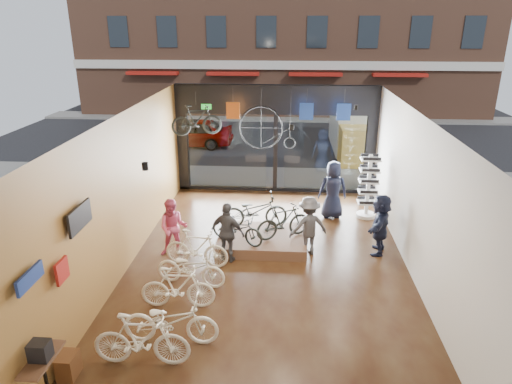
# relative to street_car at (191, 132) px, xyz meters

# --- Properties ---
(ground_plane) EXTENTS (7.00, 12.00, 0.04)m
(ground_plane) POSITION_rel_street_car_xyz_m (4.31, -12.00, -0.71)
(ground_plane) COLOR black
(ground_plane) RESTS_ON ground
(ceiling) EXTENTS (7.00, 12.00, 0.04)m
(ceiling) POSITION_rel_street_car_xyz_m (4.31, -12.00, 3.13)
(ceiling) COLOR black
(ceiling) RESTS_ON ground
(wall_left) EXTENTS (0.04, 12.00, 3.80)m
(wall_left) POSITION_rel_street_car_xyz_m (0.79, -12.00, 1.21)
(wall_left) COLOR #A66D35
(wall_left) RESTS_ON ground
(wall_right) EXTENTS (0.04, 12.00, 3.80)m
(wall_right) POSITION_rel_street_car_xyz_m (7.83, -12.00, 1.21)
(wall_right) COLOR beige
(wall_right) RESTS_ON ground
(storefront) EXTENTS (7.00, 0.26, 3.80)m
(storefront) POSITION_rel_street_car_xyz_m (4.31, -6.00, 1.21)
(storefront) COLOR black
(storefront) RESTS_ON ground
(exit_sign) EXTENTS (0.35, 0.06, 0.18)m
(exit_sign) POSITION_rel_street_car_xyz_m (1.91, -6.12, 2.36)
(exit_sign) COLOR #198C26
(exit_sign) RESTS_ON storefront
(street_road) EXTENTS (30.00, 18.00, 0.02)m
(street_road) POSITION_rel_street_car_xyz_m (4.31, 3.00, -0.70)
(street_road) COLOR black
(street_road) RESTS_ON ground
(sidewalk_near) EXTENTS (30.00, 2.40, 0.12)m
(sidewalk_near) POSITION_rel_street_car_xyz_m (4.31, -4.80, -0.63)
(sidewalk_near) COLOR slate
(sidewalk_near) RESTS_ON ground
(sidewalk_far) EXTENTS (30.00, 2.00, 0.12)m
(sidewalk_far) POSITION_rel_street_car_xyz_m (4.31, 7.00, -0.63)
(sidewalk_far) COLOR slate
(sidewalk_far) RESTS_ON ground
(opposite_building) EXTENTS (26.00, 5.00, 14.00)m
(opposite_building) POSITION_rel_street_car_xyz_m (4.31, 9.50, 6.31)
(opposite_building) COLOR brown
(opposite_building) RESTS_ON ground
(street_car) EXTENTS (4.06, 1.63, 1.38)m
(street_car) POSITION_rel_street_car_xyz_m (0.00, 0.00, 0.00)
(street_car) COLOR gray
(street_car) RESTS_ON street_road
(box_truck) EXTENTS (2.03, 6.10, 2.40)m
(box_truck) POSITION_rel_street_car_xyz_m (7.90, -1.00, 0.51)
(box_truck) COLOR silver
(box_truck) RESTS_ON street_road
(floor_bike_1) EXTENTS (1.76, 0.53, 1.05)m
(floor_bike_1) POSITION_rel_street_car_xyz_m (2.23, -15.22, -0.17)
(floor_bike_1) COLOR white
(floor_bike_1) RESTS_ON ground_plane
(floor_bike_2) EXTENTS (1.84, 0.65, 0.96)m
(floor_bike_2) POSITION_rel_street_car_xyz_m (2.60, -14.59, -0.21)
(floor_bike_2) COLOR white
(floor_bike_2) RESTS_ON ground_plane
(floor_bike_3) EXTENTS (1.61, 0.51, 0.96)m
(floor_bike_3) POSITION_rel_street_car_xyz_m (2.47, -13.44, -0.21)
(floor_bike_3) COLOR white
(floor_bike_3) RESTS_ON ground_plane
(floor_bike_4) EXTENTS (1.75, 0.88, 0.88)m
(floor_bike_4) POSITION_rel_street_car_xyz_m (2.56, -12.52, -0.25)
(floor_bike_4) COLOR white
(floor_bike_4) RESTS_ON ground_plane
(floor_bike_5) EXTENTS (1.68, 0.67, 0.98)m
(floor_bike_5) POSITION_rel_street_car_xyz_m (2.53, -11.65, -0.20)
(floor_bike_5) COLOR white
(floor_bike_5) RESTS_ON ground_plane
(display_platform) EXTENTS (2.40, 1.80, 0.30)m
(display_platform) POSITION_rel_street_car_xyz_m (4.10, -10.41, -0.54)
(display_platform) COLOR brown
(display_platform) RESTS_ON ground_plane
(display_bike_left) EXTENTS (1.64, 1.18, 0.82)m
(display_bike_left) POSITION_rel_street_car_xyz_m (3.46, -10.86, 0.02)
(display_bike_left) COLOR black
(display_bike_left) RESTS_ON display_platform
(display_bike_mid) EXTENTS (1.60, 1.11, 0.94)m
(display_bike_mid) POSITION_rel_street_car_xyz_m (4.67, -10.50, 0.08)
(display_bike_mid) COLOR black
(display_bike_mid) RESTS_ON display_platform
(display_bike_right) EXTENTS (1.93, 0.98, 0.97)m
(display_bike_right) POSITION_rel_street_car_xyz_m (3.85, -9.86, 0.09)
(display_bike_right) COLOR black
(display_bike_right) RESTS_ON display_platform
(customer_1) EXTENTS (0.82, 0.67, 1.56)m
(customer_1) POSITION_rel_street_car_xyz_m (1.82, -11.12, 0.09)
(customer_1) COLOR #CC4C72
(customer_1) RESTS_ON ground_plane
(customer_2) EXTENTS (1.01, 0.68, 1.59)m
(customer_2) POSITION_rel_street_car_xyz_m (3.28, -11.33, 0.10)
(customer_2) COLOR #3F3F44
(customer_2) RESTS_ON ground_plane
(customer_3) EXTENTS (1.17, 0.90, 1.60)m
(customer_3) POSITION_rel_street_car_xyz_m (5.33, -10.80, 0.11)
(customer_3) COLOR #3F3F44
(customer_3) RESTS_ON ground_plane
(customer_4) EXTENTS (0.94, 0.66, 1.82)m
(customer_4) POSITION_rel_street_car_xyz_m (6.17, -8.31, 0.22)
(customer_4) COLOR #161C33
(customer_4) RESTS_ON ground_plane
(customer_5) EXTENTS (0.89, 1.61, 1.65)m
(customer_5) POSITION_rel_street_car_xyz_m (7.21, -10.60, 0.13)
(customer_5) COLOR #161C33
(customer_5) RESTS_ON ground_plane
(sunglasses_rack) EXTENTS (0.73, 0.66, 2.03)m
(sunglasses_rack) POSITION_rel_street_car_xyz_m (7.26, -8.21, 0.32)
(sunglasses_rack) COLOR white
(sunglasses_rack) RESTS_ON ground_plane
(wall_merch) EXTENTS (0.40, 2.40, 2.60)m
(wall_merch) POSITION_rel_street_car_xyz_m (0.93, -15.50, 0.61)
(wall_merch) COLOR navy
(wall_merch) RESTS_ON wall_left
(penny_farthing) EXTENTS (1.78, 0.06, 1.43)m
(penny_farthing) POSITION_rel_street_car_xyz_m (4.16, -7.07, 1.81)
(penny_farthing) COLOR black
(penny_farthing) RESTS_ON ceiling
(hung_bike) EXTENTS (1.64, 0.95, 0.95)m
(hung_bike) POSITION_rel_street_car_xyz_m (1.89, -7.80, 2.23)
(hung_bike) COLOR black
(hung_bike) RESTS_ON ceiling
(jersey_left) EXTENTS (0.45, 0.03, 0.55)m
(jersey_left) POSITION_rel_street_car_xyz_m (2.91, -6.80, 2.36)
(jersey_left) COLOR #CC5919
(jersey_left) RESTS_ON ceiling
(jersey_mid) EXTENTS (0.45, 0.03, 0.55)m
(jersey_mid) POSITION_rel_street_car_xyz_m (5.32, -6.80, 2.36)
(jersey_mid) COLOR #1E3F99
(jersey_mid) RESTS_ON ceiling
(jersey_right) EXTENTS (0.45, 0.03, 0.55)m
(jersey_right) POSITION_rel_street_car_xyz_m (6.52, -6.80, 2.36)
(jersey_right) COLOR #1E3F99
(jersey_right) RESTS_ON ceiling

